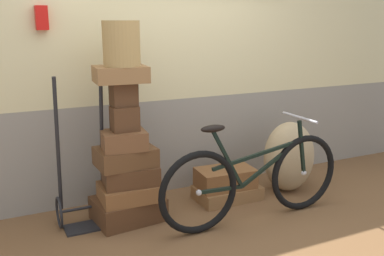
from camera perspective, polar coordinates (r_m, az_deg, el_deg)
name	(u,v)px	position (r m, az deg, el deg)	size (l,w,h in m)	color
ground	(195,223)	(4.02, 0.38, -12.20)	(8.72, 5.20, 0.06)	brown
station_building	(159,40)	(4.40, -4.36, 11.34)	(6.72, 0.74, 3.09)	gray
suitcase_0	(128,208)	(4.02, -8.31, -10.32)	(0.58, 0.44, 0.21)	#4C2D19
suitcase_1	(131,191)	(3.92, -8.00, -8.15)	(0.52, 0.39, 0.14)	brown
suitcase_2	(130,174)	(3.89, -8.04, -5.99)	(0.47, 0.35, 0.16)	#4C2D19
suitcase_3	(126,157)	(3.84, -8.64, -3.70)	(0.49, 0.36, 0.16)	brown
suitcase_4	(124,140)	(3.76, -8.84, -1.57)	(0.36, 0.29, 0.16)	brown
suitcase_5	(125,119)	(3.73, -8.75, 1.22)	(0.22, 0.16, 0.21)	#4C2D19
suitcase_6	(124,94)	(3.72, -8.90, 4.40)	(0.21, 0.17, 0.20)	#4C2D19
suitcase_7	(120,74)	(3.71, -9.28, 6.94)	(0.43, 0.34, 0.13)	olive
suitcase_8	(227,193)	(4.43, 4.60, -8.36)	(0.63, 0.39, 0.13)	olive
suitcase_9	(225,178)	(4.37, 4.36, -6.48)	(0.56, 0.34, 0.19)	brown
wicker_basket	(121,44)	(3.66, -9.17, 10.79)	(0.30, 0.30, 0.37)	#A8844C
luggage_trolley	(84,191)	(3.93, -13.90, -7.93)	(0.45, 0.36, 1.31)	black
burlap_sack	(289,157)	(4.65, 12.48, -3.64)	(0.54, 0.46, 0.73)	tan
bicycle	(254,180)	(3.89, 8.08, -6.72)	(1.81, 0.46, 0.92)	black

